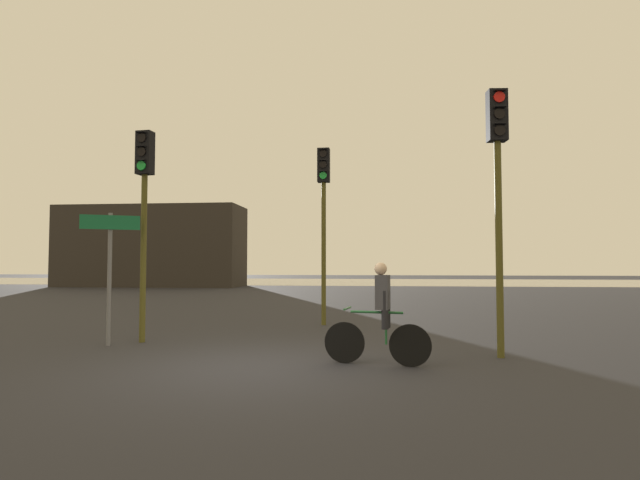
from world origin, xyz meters
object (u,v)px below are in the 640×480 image
Objects in this scene: traffic_light_near_right at (498,171)px; traffic_light_center at (324,202)px; direction_sign_post at (110,259)px; distant_building at (152,246)px; cyclist at (381,313)px; traffic_light_near_left at (144,195)px.

traffic_light_center is (-3.44, 4.18, 0.01)m from traffic_light_near_right.
direction_sign_post is (-3.86, -3.72, -1.52)m from traffic_light_center.
distant_building is 2.73× the size of traffic_light_near_right.
distant_building is 4.85× the size of direction_sign_post.
traffic_light_center is at bearing 25.95° from cyclist.
traffic_light_near_right is at bearing 177.62° from traffic_light_near_left.
distant_building is at bearing -93.21° from direction_sign_post.
distant_building is 7.48× the size of cyclist.
traffic_light_near_left is 2.57× the size of cyclist.
traffic_light_center is at bearing -55.48° from distant_building.
traffic_light_center is 5.74m from cyclist.
traffic_light_near_right reaches higher than traffic_light_near_left.
traffic_light_center is 1.79× the size of direction_sign_post.
cyclist is (15.42, -25.43, -1.96)m from distant_building.
distant_building is at bearing -54.28° from traffic_light_center.
direction_sign_post is at bearing 86.52° from cyclist.
traffic_light_near_left is 5.59m from cyclist.
traffic_light_center is at bearing -162.15° from direction_sign_post.
traffic_light_near_left is at bearing -12.75° from traffic_light_near_right.
traffic_light_near_left is at bearing 44.48° from traffic_light_center.
traffic_light_near_right reaches higher than cyclist.
traffic_light_near_left is at bearing 79.86° from cyclist.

